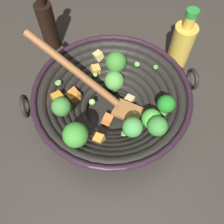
{
  "coord_description": "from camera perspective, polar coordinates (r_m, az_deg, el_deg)",
  "views": [
    {
      "loc": [
        -0.11,
        -0.29,
        0.55
      ],
      "look_at": [
        -0.0,
        -0.01,
        0.03
      ],
      "focal_mm": 37.54,
      "sensor_mm": 36.0,
      "label": 1
    }
  ],
  "objects": [
    {
      "name": "ground_plane",
      "position": [
        0.63,
        -0.04,
        -0.28
      ],
      "size": [
        4.0,
        4.0,
        0.0
      ],
      "primitive_type": "plane",
      "color": "#332D28"
    },
    {
      "name": "soy_sauce_bottle",
      "position": [
        0.76,
        -15.38,
        19.77
      ],
      "size": [
        0.05,
        0.05,
        0.2
      ],
      "color": "black",
      "rests_on": "ground"
    },
    {
      "name": "cooking_oil_bottle",
      "position": [
        0.7,
        16.4,
        15.05
      ],
      "size": [
        0.06,
        0.06,
        0.19
      ],
      "color": "gold",
      "rests_on": "ground"
    },
    {
      "name": "wok",
      "position": [
        0.57,
        -0.05,
        3.08
      ],
      "size": [
        0.41,
        0.38,
        0.21
      ],
      "color": "black",
      "rests_on": "ground"
    }
  ]
}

